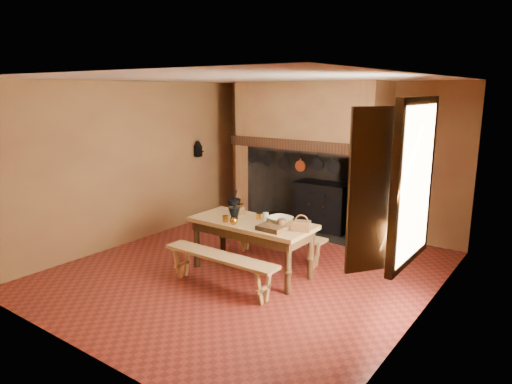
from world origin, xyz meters
TOP-DOWN VIEW (x-y plane):
  - floor at (0.00, 0.00)m, footprint 5.50×5.50m
  - ceiling at (0.00, 0.00)m, footprint 5.50×5.50m
  - back_wall at (0.00, 2.75)m, footprint 5.00×0.02m
  - wall_left at (-2.50, 0.00)m, footprint 0.02×5.50m
  - wall_right at (2.50, 0.00)m, footprint 0.02×5.50m
  - wall_front at (0.00, -2.75)m, footprint 5.00×0.02m
  - chimney_breast at (-0.30, 2.31)m, footprint 2.95×0.96m
  - iron_range at (-0.04, 2.45)m, footprint 1.12×0.55m
  - hearth_pans at (-1.05, 2.22)m, footprint 0.51×0.62m
  - hanging_pans at (-0.34, 1.81)m, footprint 1.92×0.29m
  - onion_string at (1.00, 1.79)m, footprint 0.12×0.10m
  - herb_bunch at (1.18, 1.79)m, footprint 0.20×0.20m
  - window at (2.35, -0.40)m, footprint 0.39×1.75m
  - wall_coffee_mill at (-2.42, 1.55)m, footprint 0.23×0.16m
  - work_table at (0.09, -0.04)m, footprint 1.83×0.81m
  - bench_front at (0.09, -0.76)m, footprint 1.76×0.31m
  - bench_back at (0.09, 0.66)m, footprint 1.63×0.29m
  - mortar_large at (-0.40, 0.16)m, footprint 0.22×0.22m
  - mortar_small at (-0.17, -0.11)m, footprint 0.18×0.18m
  - coffee_grinder at (-0.29, 0.15)m, footprint 0.17×0.15m
  - brass_mug_a at (-0.19, -0.30)m, footprint 0.10×0.10m
  - brass_mug_b at (0.11, 0.10)m, footprint 0.10×0.10m
  - mixing_bowl at (0.46, 0.14)m, footprint 0.40×0.40m
  - stoneware_crock at (0.63, -0.10)m, footprint 0.14×0.14m
  - glass_jar at (0.29, 0.02)m, footprint 0.10×0.10m
  - wicker_basket at (0.90, -0.02)m, footprint 0.28×0.24m
  - wooden_tray at (0.57, -0.24)m, footprint 0.38×0.27m
  - brass_cup at (-0.01, -0.33)m, footprint 0.14×0.14m

SIDE VIEW (x-z plane):
  - floor at x=0.00m, z-range 0.00..0.00m
  - hearth_pans at x=-1.05m, z-range -0.01..0.19m
  - bench_back at x=0.09m, z-range 0.11..0.57m
  - bench_front at x=0.09m, z-range 0.12..0.62m
  - iron_range at x=-0.04m, z-range -0.32..1.28m
  - work_table at x=0.09m, z-range 0.27..1.06m
  - wooden_tray at x=0.57m, z-range 0.79..0.86m
  - mixing_bowl at x=0.46m, z-range 0.79..0.88m
  - brass_mug_b at x=0.11m, z-range 0.79..0.88m
  - brass_cup at x=-0.01m, z-range 0.79..0.88m
  - brass_mug_a at x=-0.19m, z-range 0.79..0.89m
  - stoneware_crock at x=0.63m, z-range 0.79..0.93m
  - coffee_grinder at x=-0.29m, z-range 0.77..0.96m
  - glass_jar at x=0.29m, z-range 0.79..0.94m
  - wicker_basket at x=0.90m, z-range 0.75..0.98m
  - mortar_small at x=-0.17m, z-range 0.74..1.05m
  - mortar_large at x=-0.40m, z-range 0.73..1.10m
  - onion_string at x=1.00m, z-range 1.10..1.56m
  - hanging_pans at x=-0.34m, z-range 1.23..1.50m
  - herb_bunch at x=1.18m, z-range 1.21..1.56m
  - back_wall at x=0.00m, z-range 0.00..2.80m
  - wall_left at x=-2.50m, z-range 0.00..2.80m
  - wall_right at x=2.50m, z-range 0.00..2.80m
  - wall_front at x=0.00m, z-range 0.00..2.80m
  - wall_coffee_mill at x=-2.42m, z-range 1.36..1.67m
  - window at x=2.35m, z-range 0.82..2.58m
  - chimney_breast at x=-0.30m, z-range 0.41..3.21m
  - ceiling at x=0.00m, z-range 2.80..2.80m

